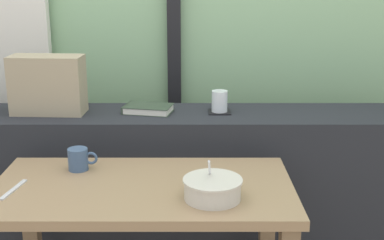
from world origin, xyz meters
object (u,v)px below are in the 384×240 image
object	(u,v)px
juice_glass	(221,102)
fork_utensil	(15,189)
throw_pillow	(50,85)
ceramic_mug	(80,159)
closed_book	(150,109)
soup_bowl	(214,189)
coaster_square	(221,112)
breakfast_table	(145,217)

from	to	relation	value
juice_glass	fork_utensil	size ratio (longest dim) A/B	0.56
throw_pillow	ceramic_mug	bearing A→B (deg)	-62.54
fork_utensil	ceramic_mug	xyz separation A→B (m)	(0.19, 0.20, 0.04)
closed_book	throw_pillow	world-z (taller)	throw_pillow
soup_bowl	fork_utensil	size ratio (longest dim) A/B	1.17
closed_book	fork_utensil	distance (m)	0.75
coaster_square	soup_bowl	xyz separation A→B (m)	(-0.06, -0.68, -0.08)
juice_glass	soup_bowl	bearing A→B (deg)	-94.70
breakfast_table	juice_glass	distance (m)	0.70
closed_book	throw_pillow	bearing A→B (deg)	-178.30
breakfast_table	closed_book	bearing A→B (deg)	92.37
closed_book	ceramic_mug	xyz separation A→B (m)	(-0.23, -0.41, -0.09)
throw_pillow	ceramic_mug	world-z (taller)	throw_pillow
coaster_square	closed_book	world-z (taller)	closed_book
coaster_square	soup_bowl	size ratio (longest dim) A/B	0.50
throw_pillow	fork_utensil	world-z (taller)	throw_pillow
breakfast_table	fork_utensil	bearing A→B (deg)	-174.03
coaster_square	juice_glass	size ratio (longest dim) A/B	1.05
coaster_square	closed_book	distance (m)	0.32
coaster_square	throw_pillow	world-z (taller)	throw_pillow
fork_utensil	ceramic_mug	size ratio (longest dim) A/B	1.50
breakfast_table	closed_book	distance (m)	0.62
fork_utensil	juice_glass	bearing A→B (deg)	49.39
fork_utensil	breakfast_table	bearing A→B (deg)	16.24
fork_utensil	throw_pillow	bearing A→B (deg)	102.17
juice_glass	closed_book	distance (m)	0.33
juice_glass	ceramic_mug	world-z (taller)	juice_glass
ceramic_mug	throw_pillow	bearing A→B (deg)	117.46
juice_glass	closed_book	world-z (taller)	juice_glass
fork_utensil	soup_bowl	bearing A→B (deg)	4.52
soup_bowl	coaster_square	bearing A→B (deg)	85.30
breakfast_table	fork_utensil	distance (m)	0.47
juice_glass	ceramic_mug	bearing A→B (deg)	-143.56
breakfast_table	coaster_square	world-z (taller)	coaster_square
soup_bowl	ceramic_mug	world-z (taller)	soup_bowl
coaster_square	closed_book	bearing A→B (deg)	179.46
juice_glass	fork_utensil	bearing A→B (deg)	-140.88
coaster_square	fork_utensil	world-z (taller)	coaster_square
closed_book	fork_utensil	bearing A→B (deg)	-124.64
throw_pillow	soup_bowl	bearing A→B (deg)	-43.17
juice_glass	ceramic_mug	size ratio (longest dim) A/B	0.84
soup_bowl	ceramic_mug	xyz separation A→B (m)	(-0.50, 0.26, 0.01)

